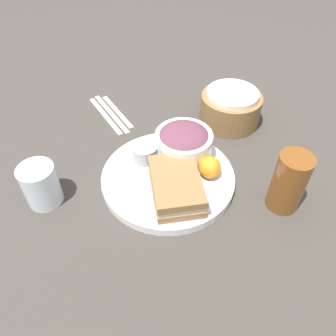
{
  "coord_description": "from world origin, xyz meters",
  "views": [
    {
      "loc": [
        0.47,
        -0.14,
        0.53
      ],
      "look_at": [
        0.0,
        0.0,
        0.04
      ],
      "focal_mm": 35.0,
      "sensor_mm": 36.0,
      "label": 1
    }
  ],
  "objects_px": {
    "bread_basket": "(230,108)",
    "knife": "(111,113)",
    "fork": "(105,115)",
    "spoon": "(117,111)",
    "dressing_cup": "(145,153)",
    "salad_bowl": "(184,142)",
    "water_glass": "(41,185)",
    "drink_glass": "(289,182)",
    "plate": "(168,178)",
    "sandwich": "(177,186)"
  },
  "relations": [
    {
      "from": "water_glass",
      "to": "sandwich",
      "type": "bearing_deg",
      "value": 73.41
    },
    {
      "from": "drink_glass",
      "to": "salad_bowl",
      "type": "bearing_deg",
      "value": -139.18
    },
    {
      "from": "dressing_cup",
      "to": "spoon",
      "type": "xyz_separation_m",
      "value": [
        -0.23,
        -0.02,
        -0.04
      ]
    },
    {
      "from": "fork",
      "to": "knife",
      "type": "height_order",
      "value": "same"
    },
    {
      "from": "drink_glass",
      "to": "bread_basket",
      "type": "bearing_deg",
      "value": 177.66
    },
    {
      "from": "plate",
      "to": "water_glass",
      "type": "distance_m",
      "value": 0.26
    },
    {
      "from": "salad_bowl",
      "to": "knife",
      "type": "bearing_deg",
      "value": -151.29
    },
    {
      "from": "bread_basket",
      "to": "knife",
      "type": "height_order",
      "value": "bread_basket"
    },
    {
      "from": "salad_bowl",
      "to": "drink_glass",
      "type": "distance_m",
      "value": 0.23
    },
    {
      "from": "bread_basket",
      "to": "water_glass",
      "type": "bearing_deg",
      "value": -73.57
    },
    {
      "from": "dressing_cup",
      "to": "sandwich",
      "type": "bearing_deg",
      "value": 17.73
    },
    {
      "from": "water_glass",
      "to": "plate",
      "type": "bearing_deg",
      "value": 85.17
    },
    {
      "from": "dressing_cup",
      "to": "bread_basket",
      "type": "relative_size",
      "value": 0.36
    },
    {
      "from": "sandwich",
      "to": "fork",
      "type": "relative_size",
      "value": 0.81
    },
    {
      "from": "water_glass",
      "to": "knife",
      "type": "bearing_deg",
      "value": 145.45
    },
    {
      "from": "sandwich",
      "to": "drink_glass",
      "type": "xyz_separation_m",
      "value": [
        0.07,
        0.2,
        0.02
      ]
    },
    {
      "from": "plate",
      "to": "dressing_cup",
      "type": "relative_size",
      "value": 5.2
    },
    {
      "from": "dressing_cup",
      "to": "bread_basket",
      "type": "height_order",
      "value": "bread_basket"
    },
    {
      "from": "bread_basket",
      "to": "water_glass",
      "type": "xyz_separation_m",
      "value": [
        0.14,
        -0.47,
        0.0
      ]
    },
    {
      "from": "spoon",
      "to": "water_glass",
      "type": "relative_size",
      "value": 1.91
    },
    {
      "from": "knife",
      "to": "spoon",
      "type": "bearing_deg",
      "value": -90.0
    },
    {
      "from": "sandwich",
      "to": "spoon",
      "type": "height_order",
      "value": "sandwich"
    },
    {
      "from": "spoon",
      "to": "water_glass",
      "type": "bearing_deg",
      "value": 128.18
    },
    {
      "from": "dressing_cup",
      "to": "spoon",
      "type": "height_order",
      "value": "dressing_cup"
    },
    {
      "from": "salad_bowl",
      "to": "bread_basket",
      "type": "bearing_deg",
      "value": 124.08
    },
    {
      "from": "salad_bowl",
      "to": "fork",
      "type": "relative_size",
      "value": 0.67
    },
    {
      "from": "drink_glass",
      "to": "fork",
      "type": "distance_m",
      "value": 0.51
    },
    {
      "from": "knife",
      "to": "fork",
      "type": "bearing_deg",
      "value": 90.0
    },
    {
      "from": "bread_basket",
      "to": "water_glass",
      "type": "distance_m",
      "value": 0.49
    },
    {
      "from": "sandwich",
      "to": "dressing_cup",
      "type": "bearing_deg",
      "value": -162.27
    },
    {
      "from": "plate",
      "to": "knife",
      "type": "relative_size",
      "value": 1.43
    },
    {
      "from": "salad_bowl",
      "to": "spoon",
      "type": "height_order",
      "value": "salad_bowl"
    },
    {
      "from": "spoon",
      "to": "water_glass",
      "type": "distance_m",
      "value": 0.33
    },
    {
      "from": "dressing_cup",
      "to": "fork",
      "type": "height_order",
      "value": "dressing_cup"
    },
    {
      "from": "knife",
      "to": "drink_glass",
      "type": "bearing_deg",
      "value": -160.89
    },
    {
      "from": "bread_basket",
      "to": "fork",
      "type": "bearing_deg",
      "value": -110.71
    },
    {
      "from": "plate",
      "to": "salad_bowl",
      "type": "distance_m",
      "value": 0.09
    },
    {
      "from": "fork",
      "to": "spoon",
      "type": "bearing_deg",
      "value": -90.0
    },
    {
      "from": "sandwich",
      "to": "salad_bowl",
      "type": "bearing_deg",
      "value": 155.23
    },
    {
      "from": "plate",
      "to": "spoon",
      "type": "bearing_deg",
      "value": -168.25
    },
    {
      "from": "plate",
      "to": "dressing_cup",
      "type": "bearing_deg",
      "value": -150.05
    },
    {
      "from": "dressing_cup",
      "to": "knife",
      "type": "distance_m",
      "value": 0.23
    },
    {
      "from": "dressing_cup",
      "to": "knife",
      "type": "relative_size",
      "value": 0.28
    },
    {
      "from": "salad_bowl",
      "to": "water_glass",
      "type": "relative_size",
      "value": 1.42
    },
    {
      "from": "bread_basket",
      "to": "dressing_cup",
      "type": "bearing_deg",
      "value": -68.19
    },
    {
      "from": "salad_bowl",
      "to": "drink_glass",
      "type": "height_order",
      "value": "drink_glass"
    },
    {
      "from": "water_glass",
      "to": "dressing_cup",
      "type": "bearing_deg",
      "value": 99.98
    },
    {
      "from": "bread_basket",
      "to": "knife",
      "type": "relative_size",
      "value": 0.76
    },
    {
      "from": "salad_bowl",
      "to": "drink_glass",
      "type": "relative_size",
      "value": 0.99
    },
    {
      "from": "drink_glass",
      "to": "spoon",
      "type": "xyz_separation_m",
      "value": [
        -0.41,
        -0.26,
        -0.06
      ]
    }
  ]
}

